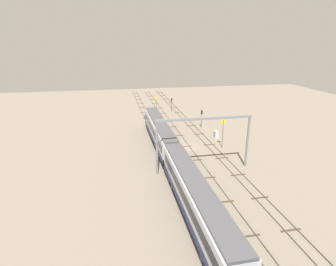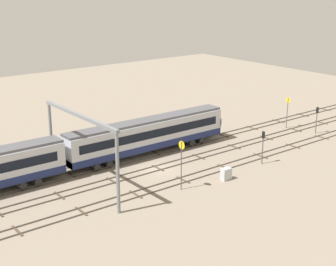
{
  "view_description": "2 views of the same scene",
  "coord_description": "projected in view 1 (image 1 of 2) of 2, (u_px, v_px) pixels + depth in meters",
  "views": [
    {
      "loc": [
        -49.12,
        13.28,
        19.82
      ],
      "look_at": [
        1.58,
        3.27,
        2.53
      ],
      "focal_mm": 29.33,
      "sensor_mm": 36.0,
      "label": 1
    },
    {
      "loc": [
        -35.08,
        -46.81,
        22.61
      ],
      "look_at": [
        3.9,
        2.94,
        3.18
      ],
      "focal_mm": 53.57,
      "sensor_mm": 36.0,
      "label": 2
    }
  ],
  "objects": [
    {
      "name": "ground_plane",
      "position": [
        186.0,
        147.0,
        54.42
      ],
      "size": [
        143.96,
        143.96,
        0.0
      ],
      "primitive_type": "plane",
      "color": "gray"
    },
    {
      "name": "track_second_near",
      "position": [
        186.0,
        146.0,
        54.4
      ],
      "size": [
        127.96,
        2.4,
        0.16
      ],
      "color": "#59544C",
      "rests_on": "ground"
    },
    {
      "name": "speed_sign_near_foreground",
      "position": [
        223.0,
        130.0,
        52.75
      ],
      "size": [
        0.14,
        0.96,
        5.72
      ],
      "color": "#4C4C51",
      "rests_on": "ground"
    },
    {
      "name": "track_near_foreground",
      "position": [
        209.0,
        144.0,
        55.3
      ],
      "size": [
        127.96,
        2.4,
        0.16
      ],
      "color": "#59544C",
      "rests_on": "ground"
    },
    {
      "name": "train",
      "position": [
        194.0,
        196.0,
        32.05
      ],
      "size": [
        75.2,
        3.24,
        4.8
      ],
      "color": "#B7BCC6",
      "rests_on": "ground"
    },
    {
      "name": "track_with_train",
      "position": [
        161.0,
        148.0,
        53.5
      ],
      "size": [
        127.96,
        2.4,
        0.16
      ],
      "color": "#59544C",
      "rests_on": "ground"
    },
    {
      "name": "signal_light_trackside_approach",
      "position": [
        172.0,
        103.0,
        80.15
      ],
      "size": [
        0.31,
        0.32,
        4.14
      ],
      "color": "#4C4C51",
      "rests_on": "ground"
    },
    {
      "name": "overhead_gantry",
      "position": [
        204.0,
        132.0,
        42.54
      ],
      "size": [
        0.4,
        15.5,
        8.8
      ],
      "color": "slate",
      "rests_on": "ground"
    },
    {
      "name": "signal_light_trackside_departure",
      "position": [
        202.0,
        116.0,
        65.47
      ],
      "size": [
        0.31,
        0.32,
        4.31
      ],
      "color": "#4C4C51",
      "rests_on": "ground"
    },
    {
      "name": "relay_cabinet",
      "position": [
        216.0,
        134.0,
        59.46
      ],
      "size": [
        1.26,
        0.76,
        1.43
      ],
      "color": "#B2B7BC",
      "rests_on": "ground"
    },
    {
      "name": "speed_sign_mid_trackside",
      "position": [
        156.0,
        103.0,
        78.06
      ],
      "size": [
        0.14,
        0.87,
        4.94
      ],
      "color": "#4C4C51",
      "rests_on": "ground"
    }
  ]
}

